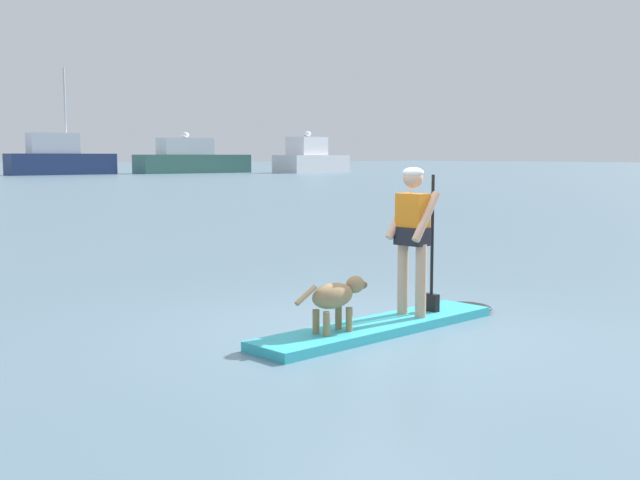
# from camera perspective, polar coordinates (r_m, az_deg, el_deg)

# --- Properties ---
(ground_plane) EXTENTS (400.00, 400.00, 0.00)m
(ground_plane) POSITION_cam_1_polar(r_m,az_deg,el_deg) (8.42, 4.23, -6.68)
(ground_plane) COLOR slate
(paddleboard) EXTENTS (3.49, 0.94, 0.10)m
(paddleboard) POSITION_cam_1_polar(r_m,az_deg,el_deg) (8.58, 5.27, -6.11)
(paddleboard) COLOR #33B2BF
(paddleboard) RESTS_ON ground_plane
(person_paddler) EXTENTS (0.63, 0.51, 1.64)m
(person_paddler) POSITION_cam_1_polar(r_m,az_deg,el_deg) (8.67, 6.81, 0.70)
(person_paddler) COLOR tan
(person_paddler) RESTS_ON paddleboard
(dog) EXTENTS (0.99, 0.27, 0.54)m
(dog) POSITION_cam_1_polar(r_m,az_deg,el_deg) (7.89, 1.19, -4.14)
(dog) COLOR #997A51
(dog) RESTS_ON paddleboard
(moored_boat_far_port) EXTENTS (10.37, 2.77, 10.38)m
(moored_boat_far_port) POSITION_cam_1_polar(r_m,az_deg,el_deg) (81.04, -18.43, 5.63)
(moored_boat_far_port) COLOR navy
(moored_boat_far_port) RESTS_ON ground_plane
(moored_boat_center) EXTENTS (12.66, 3.51, 4.36)m
(moored_boat_center) POSITION_cam_1_polar(r_m,az_deg,el_deg) (85.81, -9.34, 5.79)
(moored_boat_center) COLOR #3F7266
(moored_boat_center) RESTS_ON ground_plane
(moored_boat_port) EXTENTS (9.91, 5.54, 4.56)m
(moored_boat_port) POSITION_cam_1_polar(r_m,az_deg,el_deg) (87.54, -0.68, 5.91)
(moored_boat_port) COLOR silver
(moored_boat_port) RESTS_ON ground_plane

